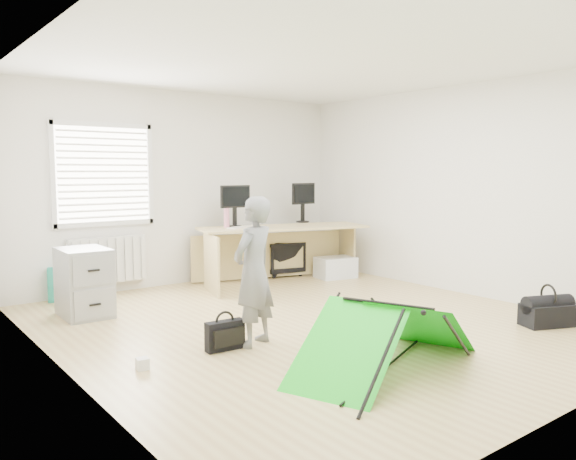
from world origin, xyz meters
TOP-DOWN VIEW (x-y plane):
  - ground at (0.00, 0.00)m, footprint 5.50×5.50m
  - back_wall at (0.00, 2.75)m, footprint 5.00×0.02m
  - window at (-1.20, 2.71)m, footprint 1.20×0.06m
  - radiator at (-1.20, 2.67)m, footprint 1.00×0.12m
  - desk at (1.06, 1.88)m, footprint 2.50×1.38m
  - filing_cabinet at (-1.81, 1.73)m, footprint 0.50×0.65m
  - monitor_left at (0.45, 2.21)m, footprint 0.45×0.12m
  - monitor_right at (1.68, 2.21)m, footprint 0.47×0.15m
  - keyboard at (0.46, 2.06)m, footprint 0.45×0.27m
  - thermos at (0.33, 2.22)m, footprint 0.10×0.10m
  - office_chair at (1.40, 2.40)m, footprint 0.67×0.69m
  - person at (-0.91, -0.27)m, footprint 0.58×0.49m
  - kite at (-0.43, -1.45)m, footprint 1.90×1.36m
  - storage_crate at (1.90, 1.70)m, footprint 0.62×0.49m
  - tote_bag at (-1.78, 2.62)m, footprint 0.38×0.26m
  - laptop_bag at (-1.20, -0.24)m, footprint 0.36×0.14m
  - white_box at (-1.99, -0.26)m, footprint 0.11×0.11m
  - duffel_bag at (1.85, -1.60)m, footprint 0.59×0.45m

SIDE VIEW (x-z plane):
  - ground at x=0.00m, z-range 0.00..0.00m
  - white_box at x=-1.99m, z-range 0.00..0.09m
  - duffel_bag at x=1.85m, z-range 0.00..0.23m
  - laptop_bag at x=-1.20m, z-range 0.00..0.27m
  - storage_crate at x=1.90m, z-range 0.00..0.31m
  - tote_bag at x=-1.78m, z-range 0.00..0.42m
  - kite at x=-0.43m, z-range 0.00..0.54m
  - office_chair at x=1.40m, z-range 0.00..0.54m
  - filing_cabinet at x=-1.81m, z-range 0.00..0.75m
  - desk at x=1.06m, z-range 0.00..0.81m
  - radiator at x=-1.20m, z-range 0.15..0.75m
  - person at x=-0.91m, z-range 0.00..1.37m
  - keyboard at x=0.46m, z-range 0.81..0.83m
  - thermos at x=0.33m, z-range 0.81..1.09m
  - monitor_left at x=0.45m, z-range 0.81..1.24m
  - monitor_right at x=1.68m, z-range 0.81..1.25m
  - back_wall at x=0.00m, z-range 0.00..2.70m
  - window at x=-1.20m, z-range 0.95..2.15m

